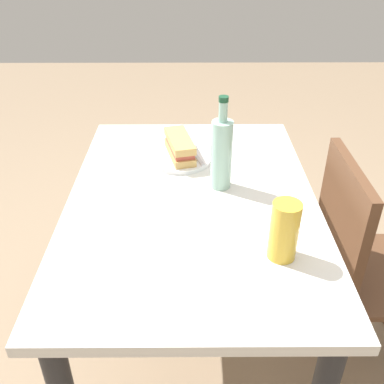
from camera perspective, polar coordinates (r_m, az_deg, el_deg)
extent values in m
plane|color=#8C755B|center=(1.84, 0.00, -20.82)|extent=(8.00, 8.00, 0.00)
cube|color=silver|center=(1.32, 0.00, -1.28)|extent=(1.07, 0.74, 0.03)
cylinder|color=#262628|center=(1.95, -9.20, -2.76)|extent=(0.06, 0.06, 0.72)
cylinder|color=#262628|center=(1.95, 9.03, -2.70)|extent=(0.06, 0.06, 0.72)
cube|color=brown|center=(1.44, 18.75, -3.80)|extent=(0.38, 0.03, 0.40)
cylinder|color=brown|center=(1.62, 17.96, -20.30)|extent=(0.04, 0.04, 0.44)
cylinder|color=brown|center=(1.85, 14.92, -11.53)|extent=(0.04, 0.04, 0.44)
cylinder|color=white|center=(1.52, -1.57, 4.52)|extent=(0.22, 0.22, 0.01)
cube|color=tan|center=(1.51, -1.58, 5.19)|extent=(0.20, 0.11, 0.02)
cube|color=#B74C3D|center=(1.50, -1.60, 5.92)|extent=(0.18, 0.10, 0.02)
cube|color=tan|center=(1.49, -1.61, 6.66)|extent=(0.20, 0.11, 0.02)
cube|color=silver|center=(1.49, 0.78, 4.38)|extent=(0.10, 0.04, 0.00)
cube|color=#59331E|center=(1.56, -0.34, 5.91)|extent=(0.08, 0.04, 0.01)
cylinder|color=#99C6B7|center=(1.32, 3.82, 4.78)|extent=(0.06, 0.06, 0.21)
cylinder|color=#99C6B7|center=(1.26, 4.05, 10.32)|extent=(0.03, 0.03, 0.06)
cylinder|color=#19472D|center=(1.25, 4.11, 11.91)|extent=(0.03, 0.03, 0.02)
cylinder|color=gold|center=(1.08, 11.83, -4.94)|extent=(0.07, 0.07, 0.15)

